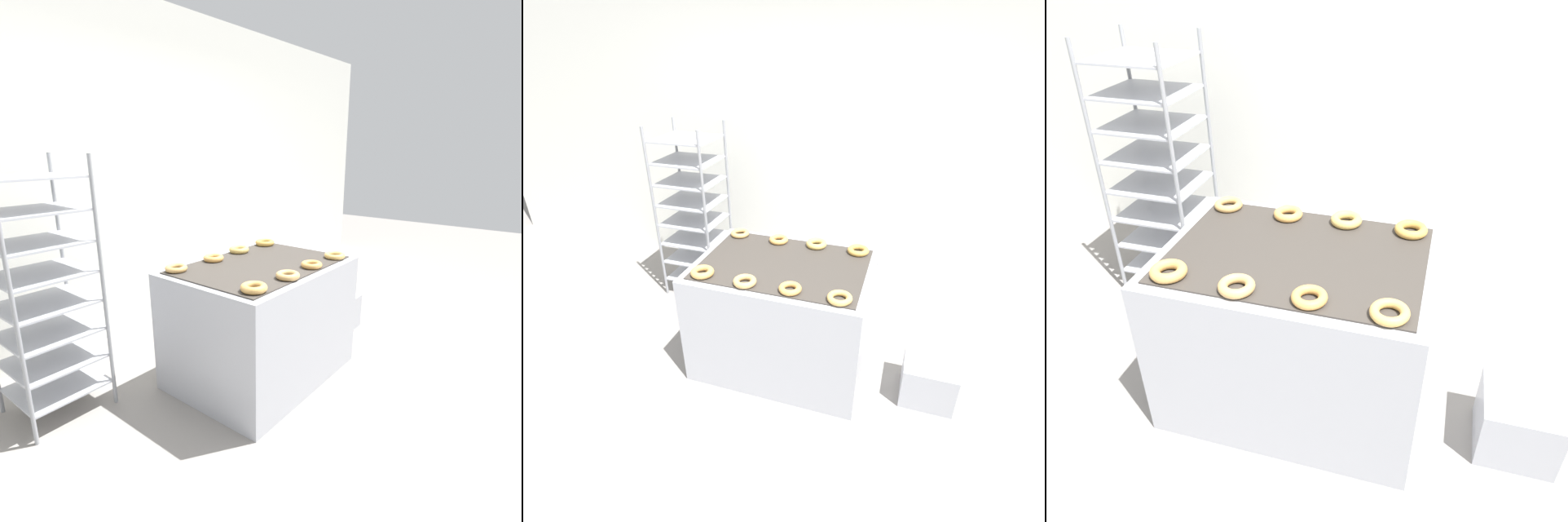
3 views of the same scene
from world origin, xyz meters
The scene contains 13 objects.
ground_plane centered at (0.00, 0.00, 0.00)m, with size 14.00×14.00×0.00m, color gray.
wall_back centered at (0.00, 2.12, 1.40)m, with size 8.00×0.05×2.80m.
fryer_machine centered at (0.00, 0.69, 0.42)m, with size 1.20×0.88×0.84m.
baking_rack_cart centered at (-1.12, 1.44, 0.80)m, with size 0.52×0.49×1.57m.
glaze_bin centered at (1.05, 0.63, 0.15)m, with size 0.35×0.33×0.30m.
donut_near_left centered at (-0.46, 0.38, 0.86)m, with size 0.15×0.15×0.04m, color tan.
donut_near_midleft centered at (-0.15, 0.36, 0.86)m, with size 0.15×0.15×0.04m, color tan.
donut_near_midright centered at (0.14, 0.37, 0.85)m, with size 0.14×0.14×0.04m, color #CF9348.
donut_near_right centered at (0.45, 0.36, 0.85)m, with size 0.15×0.15×0.04m, color tan.
donut_far_left centered at (-0.47, 1.01, 0.85)m, with size 0.14×0.14×0.04m, color tan.
donut_far_midleft centered at (-0.14, 1.00, 0.86)m, with size 0.14×0.14×0.04m, color #D99B4C.
donut_far_midright centered at (0.15, 1.01, 0.86)m, with size 0.15×0.15×0.04m, color tan.
donut_far_right centered at (0.46, 1.00, 0.86)m, with size 0.15×0.15×0.04m, color gold.
Camera 2 is at (0.75, -1.62, 2.18)m, focal length 28.00 mm.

